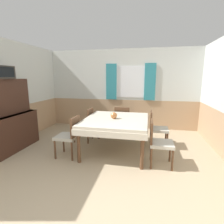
# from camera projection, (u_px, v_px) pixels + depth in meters

# --- Properties ---
(wall_back) EXTENTS (5.33, 0.10, 2.60)m
(wall_back) POSITION_uv_depth(u_px,v_px,m) (122.00, 89.00, 5.85)
(wall_back) COLOR silver
(wall_back) RESTS_ON ground_plane
(wall_left) EXTENTS (0.05, 4.88, 2.60)m
(wall_left) POSITION_uv_depth(u_px,v_px,m) (5.00, 94.00, 4.18)
(wall_left) COLOR silver
(wall_left) RESTS_ON ground_plane
(dining_table) EXTENTS (1.44, 1.63, 0.78)m
(dining_table) POSITION_uv_depth(u_px,v_px,m) (116.00, 123.00, 3.98)
(dining_table) COLOR beige
(dining_table) RESTS_ON ground_plane
(chair_head_window) EXTENTS (0.44, 0.44, 0.89)m
(chair_head_window) POSITION_uv_depth(u_px,v_px,m) (123.00, 120.00, 4.99)
(chair_head_window) COLOR brown
(chair_head_window) RESTS_ON ground_plane
(chair_right_near) EXTENTS (0.44, 0.44, 0.89)m
(chair_right_near) POSITION_uv_depth(u_px,v_px,m) (158.00, 141.00, 3.36)
(chair_right_near) COLOR brown
(chair_right_near) RESTS_ON ground_plane
(chair_left_near) EXTENTS (0.44, 0.44, 0.89)m
(chair_left_near) POSITION_uv_depth(u_px,v_px,m) (70.00, 135.00, 3.73)
(chair_left_near) COLOR brown
(chair_left_near) RESTS_ON ground_plane
(chair_left_far) EXTENTS (0.44, 0.44, 0.89)m
(chair_left_far) POSITION_uv_depth(u_px,v_px,m) (86.00, 123.00, 4.67)
(chair_left_far) COLOR brown
(chair_left_far) RESTS_ON ground_plane
(chair_right_far) EXTENTS (0.44, 0.44, 0.89)m
(chair_right_far) POSITION_uv_depth(u_px,v_px,m) (156.00, 127.00, 4.30)
(chair_right_far) COLOR brown
(chair_right_far) RESTS_ON ground_plane
(sideboard) EXTENTS (0.46, 1.32, 1.66)m
(sideboard) POSITION_uv_depth(u_px,v_px,m) (11.00, 121.00, 4.09)
(sideboard) COLOR #3D2319
(sideboard) RESTS_ON ground_plane
(tv) EXTENTS (0.29, 0.51, 0.28)m
(tv) POSITION_uv_depth(u_px,v_px,m) (1.00, 72.00, 3.73)
(tv) COLOR #2D2823
(tv) RESTS_ON sideboard
(vase) EXTENTS (0.15, 0.15, 0.15)m
(vase) POSITION_uv_depth(u_px,v_px,m) (114.00, 116.00, 3.94)
(vase) COLOR #B26B38
(vase) RESTS_ON dining_table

